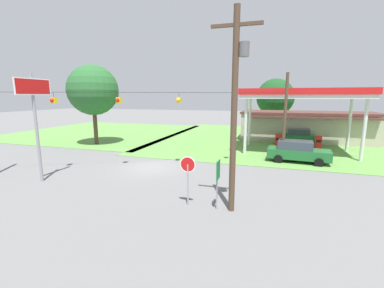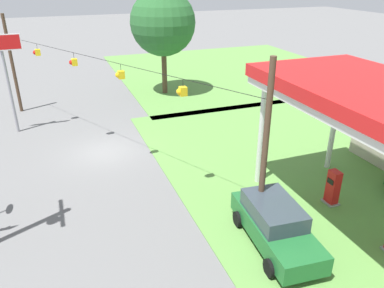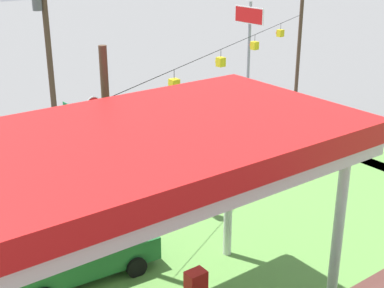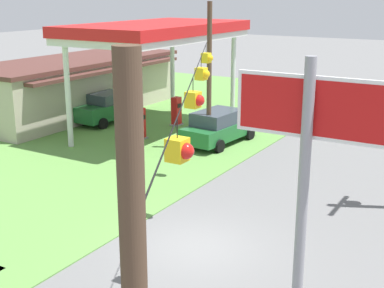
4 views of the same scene
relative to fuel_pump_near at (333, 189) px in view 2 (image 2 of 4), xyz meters
The scene contains 7 objects.
ground_plane 12.99m from the fuel_pump_near, 135.87° to the right, with size 160.00×160.00×0.00m, color slate.
grass_verge_opposite_corner 26.26m from the fuel_pump_near, 164.59° to the left, with size 24.00×24.00×0.04m, color #5B8E42.
fuel_pump_near is the anchor object (origin of this frame).
car_at_pumps_front 4.27m from the fuel_pump_near, 69.80° to the right, with size 4.97×2.42×1.78m.
stop_sign_overhead 20.62m from the fuel_pump_near, 135.90° to the right, with size 0.22×2.45×6.73m.
signal_span_gantry 13.35m from the fuel_pump_near, 135.83° to the right, with size 19.50×10.24×7.24m.
tree_west_verge 20.36m from the fuel_pump_near, behind, with size 5.45×5.45×8.76m.
Camera 2 is at (20.84, -2.21, 9.90)m, focal length 35.00 mm.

